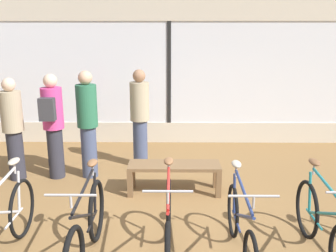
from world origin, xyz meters
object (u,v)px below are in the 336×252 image
(bicycle_right, at_px, (323,228))
(display_bench, at_px, (174,169))
(customer_mid_floor, at_px, (13,127))
(bicycle_center_right, at_px, (241,229))
(bicycle_center, at_px, (168,227))
(bicycle_left, at_px, (3,227))
(customer_by_window, at_px, (88,122))
(customer_near_rack, at_px, (53,123))
(customer_near_bench, at_px, (140,116))
(bicycle_center_left, at_px, (87,231))

(bicycle_right, xyz_separation_m, display_bench, (-1.59, 1.74, -0.02))
(customer_mid_floor, bearing_deg, bicycle_center_right, -34.03)
(bicycle_center, bearing_deg, bicycle_left, -179.35)
(customer_by_window, bearing_deg, customer_near_rack, -174.01)
(customer_near_rack, xyz_separation_m, customer_mid_floor, (-0.64, -0.07, -0.05))
(bicycle_left, height_order, display_bench, bicycle_left)
(customer_near_rack, bearing_deg, bicycle_left, -86.46)
(bicycle_right, bearing_deg, bicycle_center, -179.55)
(bicycle_center_right, relative_size, customer_by_window, 0.95)
(bicycle_center, relative_size, customer_mid_floor, 1.04)
(customer_near_bench, bearing_deg, bicycle_center, -79.51)
(bicycle_center_left, xyz_separation_m, customer_near_bench, (0.32, 2.99, 0.53))
(bicycle_center, distance_m, customer_mid_floor, 3.44)
(customer_mid_floor, bearing_deg, bicycle_right, -28.04)
(customer_mid_floor, bearing_deg, bicycle_center, -41.50)
(bicycle_center, height_order, bicycle_right, bicycle_center)
(bicycle_center, relative_size, customer_near_rack, 1.01)
(display_bench, height_order, customer_mid_floor, customer_mid_floor)
(bicycle_left, xyz_separation_m, bicycle_right, (3.43, 0.03, -0.01))
(bicycle_left, distance_m, bicycle_right, 3.43)
(bicycle_right, xyz_separation_m, customer_near_bench, (-2.20, 2.89, 0.54))
(bicycle_right, bearing_deg, customer_near_bench, 127.29)
(display_bench, bearing_deg, bicycle_left, -136.11)
(customer_by_window, distance_m, customer_near_bench, 0.97)
(bicycle_left, height_order, bicycle_center, bicycle_center)
(bicycle_center, bearing_deg, bicycle_right, 0.45)
(bicycle_left, distance_m, customer_mid_floor, 2.46)
(display_bench, bearing_deg, bicycle_center, -92.42)
(bicycle_center_right, relative_size, display_bench, 1.22)
(display_bench, xyz_separation_m, customer_near_bench, (-0.61, 1.15, 0.56))
(customer_near_rack, height_order, customer_by_window, customer_by_window)
(customer_by_window, bearing_deg, bicycle_right, -38.11)
(customer_by_window, bearing_deg, customer_mid_floor, -174.07)
(customer_near_rack, xyz_separation_m, customer_near_bench, (1.38, 0.58, -0.02))
(bicycle_right, relative_size, customer_by_window, 0.97)
(bicycle_center_left, distance_m, customer_mid_floor, 2.94)
(bicycle_left, xyz_separation_m, bicycle_center, (1.77, 0.02, -0.00))
(bicycle_left, relative_size, customer_near_bench, 1.00)
(customer_near_rack, height_order, customer_mid_floor, customer_near_rack)
(display_bench, bearing_deg, bicycle_right, -47.60)
(bicycle_right, relative_size, customer_near_rack, 0.99)
(bicycle_left, xyz_separation_m, customer_near_rack, (-0.15, 2.34, 0.55))
(bicycle_center_right, distance_m, bicycle_right, 0.89)
(bicycle_center_left, height_order, display_bench, bicycle_center_left)
(customer_near_rack, bearing_deg, customer_mid_floor, -174.13)
(bicycle_center, xyz_separation_m, customer_mid_floor, (-2.55, 2.26, 0.50))
(customer_near_rack, height_order, customer_near_bench, customer_near_bench)
(customer_mid_floor, relative_size, customer_near_bench, 0.96)
(bicycle_center_right, relative_size, customer_mid_floor, 1.01)
(customer_near_rack, bearing_deg, bicycle_center_right, -40.69)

